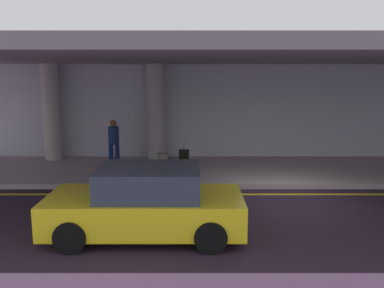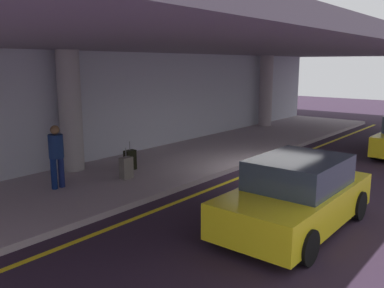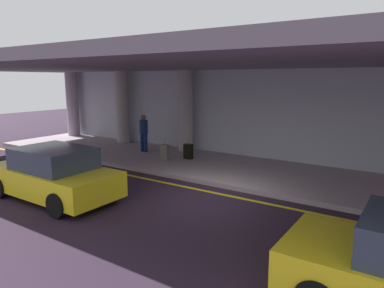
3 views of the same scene
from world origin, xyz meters
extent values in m
plane|color=#2A1D2D|center=(0.00, 0.00, 0.00)|extent=(60.00, 60.00, 0.00)
cube|color=#A29499|center=(0.00, 3.10, 0.07)|extent=(26.00, 4.20, 0.15)
cube|color=yellow|center=(0.00, 0.48, 0.00)|extent=(26.00, 0.14, 0.01)
cylinder|color=#9B9395|center=(-4.00, 4.71, 1.97)|extent=(0.68, 0.68, 3.65)
cylinder|color=#A4959B|center=(8.00, 4.71, 1.97)|extent=(0.68, 0.68, 3.65)
cube|color=slate|center=(0.00, 2.60, 3.95)|extent=(28.00, 13.20, 0.30)
cube|color=#ADAFBE|center=(0.00, 5.35, 1.90)|extent=(26.00, 0.30, 3.80)
cube|color=yellow|center=(-3.61, -2.52, 0.55)|extent=(4.10, 1.80, 0.70)
cube|color=#2D3847|center=(-3.51, -2.52, 1.20)|extent=(2.10, 1.60, 0.60)
cylinder|color=black|center=(-2.26, -1.67, 0.32)|extent=(0.64, 0.22, 0.64)
cylinder|color=black|center=(-2.26, -3.37, 0.32)|extent=(0.64, 0.22, 0.64)
cylinder|color=black|center=(-4.96, -1.67, 0.32)|extent=(0.64, 0.22, 0.64)
cylinder|color=black|center=(-4.96, -3.37, 0.32)|extent=(0.64, 0.22, 0.64)
cylinder|color=black|center=(4.10, -1.97, 0.32)|extent=(0.64, 0.22, 0.64)
cylinder|color=#08194B|center=(-5.50, 3.39, 0.56)|extent=(0.16, 0.16, 0.82)
cylinder|color=#111B4D|center=(-5.28, 3.39, 0.56)|extent=(0.16, 0.16, 0.82)
cylinder|color=#0F214D|center=(-5.39, 3.39, 1.28)|extent=(0.38, 0.38, 0.62)
sphere|color=brown|center=(-5.39, 3.39, 1.71)|extent=(0.24, 0.24, 0.24)
cube|color=black|center=(-2.90, 3.31, 0.46)|extent=(0.36, 0.22, 0.62)
cylinder|color=slate|center=(-2.90, 3.31, 0.91)|extent=(0.02, 0.02, 0.28)
cube|color=#625C54|center=(-3.63, 2.68, 0.46)|extent=(0.36, 0.22, 0.62)
cylinder|color=slate|center=(-3.63, 2.68, 0.91)|extent=(0.02, 0.02, 0.28)
camera|label=1|loc=(-2.61, -10.66, 3.40)|focal=37.59mm
camera|label=2|loc=(-11.26, -5.97, 3.40)|focal=38.35mm
camera|label=3|loc=(5.13, -8.36, 3.40)|focal=32.83mm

